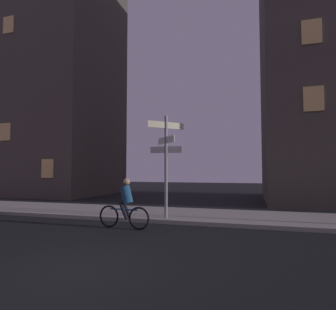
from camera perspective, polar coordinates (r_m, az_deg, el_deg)
The scene contains 5 objects.
ground_plane at distance 6.02m, azimuth -18.39°, elevation -20.90°, with size 80.00×80.00×0.00m, color black.
sidewalk_kerb at distance 11.87m, azimuth 0.52°, elevation -11.80°, with size 40.00×3.43×0.14m, color #9E9991.
signpost at distance 10.49m, azimuth -0.40°, elevation -0.25°, with size 1.22×1.08×3.75m.
cyclist at distance 9.39m, azimuth -8.57°, elevation -9.88°, with size 1.82×0.36×1.61m.
building_left_block at distance 26.27m, azimuth -22.91°, elevation 12.91°, with size 10.60×8.12×18.04m.
Camera 1 is at (3.27, -4.71, 1.85)m, focal length 30.51 mm.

